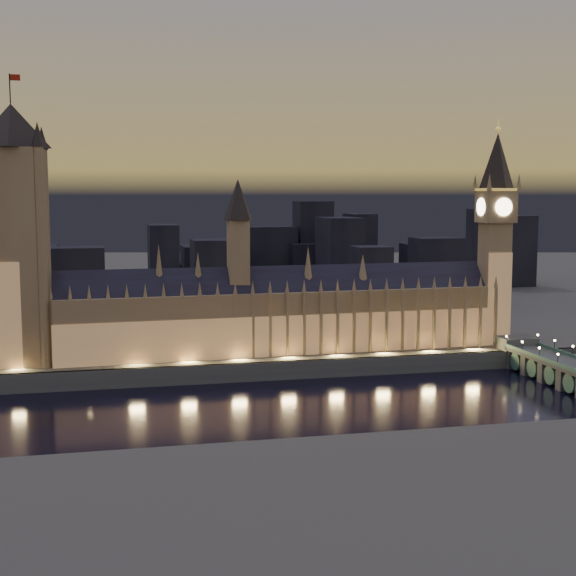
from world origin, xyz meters
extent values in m
plane|color=black|center=(0.00, 0.00, 0.00)|extent=(2000.00, 2000.00, 0.00)
cube|color=#53483F|center=(0.00, 520.00, 4.00)|extent=(2000.00, 960.00, 8.00)
cube|color=#444A4A|center=(0.00, 41.00, 4.00)|extent=(2000.00, 2.50, 8.00)
cube|color=#996D48|center=(3.94, 62.00, 22.00)|extent=(200.61, 27.54, 28.00)
cube|color=tan|center=(3.94, 51.75, 17.00)|extent=(200.00, 0.50, 18.00)
cube|color=black|center=(3.94, 62.00, 39.00)|extent=(200.47, 23.81, 16.26)
cube|color=#996D48|center=(-16.06, 62.00, 52.00)|extent=(9.00, 9.00, 32.00)
cone|color=black|center=(-16.06, 62.00, 77.00)|extent=(13.00, 13.00, 18.00)
cube|color=#996D48|center=(-96.06, 51.40, 22.00)|extent=(1.20, 1.20, 28.00)
cone|color=#996D48|center=(-96.06, 52.00, 39.00)|extent=(2.00, 2.00, 6.00)
cube|color=#996D48|center=(-88.36, 51.40, 22.00)|extent=(1.20, 1.20, 28.00)
cone|color=#996D48|center=(-88.36, 52.00, 39.00)|extent=(2.00, 2.00, 6.00)
cube|color=#996D48|center=(-80.67, 51.40, 22.00)|extent=(1.20, 1.20, 28.00)
cone|color=#996D48|center=(-80.67, 52.00, 39.00)|extent=(2.00, 2.00, 6.00)
cube|color=#996D48|center=(-72.98, 51.40, 22.00)|extent=(1.20, 1.20, 28.00)
cone|color=#996D48|center=(-72.98, 52.00, 39.00)|extent=(2.00, 2.00, 6.00)
cube|color=#996D48|center=(-65.29, 51.40, 22.00)|extent=(1.20, 1.20, 28.00)
cone|color=#996D48|center=(-65.29, 52.00, 39.00)|extent=(2.00, 2.00, 6.00)
cube|color=#996D48|center=(-57.59, 51.40, 22.00)|extent=(1.20, 1.20, 28.00)
cone|color=#996D48|center=(-57.59, 52.00, 39.00)|extent=(2.00, 2.00, 6.00)
cube|color=#996D48|center=(-49.90, 51.40, 22.00)|extent=(1.20, 1.20, 28.00)
cone|color=#996D48|center=(-49.90, 52.00, 39.00)|extent=(2.00, 2.00, 6.00)
cube|color=#996D48|center=(-42.21, 51.40, 22.00)|extent=(1.20, 1.20, 28.00)
cone|color=#996D48|center=(-42.21, 52.00, 39.00)|extent=(2.00, 2.00, 6.00)
cube|color=#996D48|center=(-34.52, 51.40, 22.00)|extent=(1.20, 1.20, 28.00)
cone|color=#996D48|center=(-34.52, 52.00, 39.00)|extent=(2.00, 2.00, 6.00)
cube|color=#996D48|center=(-26.83, 51.40, 22.00)|extent=(1.20, 1.20, 28.00)
cone|color=#996D48|center=(-26.83, 52.00, 39.00)|extent=(2.00, 2.00, 6.00)
cube|color=#996D48|center=(-19.13, 51.40, 22.00)|extent=(1.20, 1.20, 28.00)
cone|color=#996D48|center=(-19.13, 52.00, 39.00)|extent=(2.00, 2.00, 6.00)
cube|color=#996D48|center=(-11.44, 51.40, 22.00)|extent=(1.20, 1.20, 28.00)
cone|color=#996D48|center=(-11.44, 52.00, 39.00)|extent=(2.00, 2.00, 6.00)
cube|color=#996D48|center=(-3.75, 51.40, 22.00)|extent=(1.20, 1.20, 28.00)
cone|color=#996D48|center=(-3.75, 52.00, 39.00)|extent=(2.00, 2.00, 6.00)
cube|color=#996D48|center=(3.94, 51.40, 22.00)|extent=(1.20, 1.20, 28.00)
cone|color=#996D48|center=(3.94, 52.00, 39.00)|extent=(2.00, 2.00, 6.00)
cube|color=#996D48|center=(11.64, 51.40, 22.00)|extent=(1.20, 1.20, 28.00)
cone|color=#996D48|center=(11.64, 52.00, 39.00)|extent=(2.00, 2.00, 6.00)
cube|color=#996D48|center=(19.33, 51.40, 22.00)|extent=(1.20, 1.20, 28.00)
cone|color=#996D48|center=(19.33, 52.00, 39.00)|extent=(2.00, 2.00, 6.00)
cube|color=#996D48|center=(27.02, 51.40, 22.00)|extent=(1.20, 1.20, 28.00)
cone|color=#996D48|center=(27.02, 52.00, 39.00)|extent=(2.00, 2.00, 6.00)
cube|color=#996D48|center=(34.71, 51.40, 22.00)|extent=(1.20, 1.20, 28.00)
cone|color=#996D48|center=(34.71, 52.00, 39.00)|extent=(2.00, 2.00, 6.00)
cube|color=#996D48|center=(42.41, 51.40, 22.00)|extent=(1.20, 1.20, 28.00)
cone|color=#996D48|center=(42.41, 52.00, 39.00)|extent=(2.00, 2.00, 6.00)
cube|color=#996D48|center=(50.10, 51.40, 22.00)|extent=(1.20, 1.20, 28.00)
cone|color=#996D48|center=(50.10, 52.00, 39.00)|extent=(2.00, 2.00, 6.00)
cube|color=#996D48|center=(57.79, 51.40, 22.00)|extent=(1.20, 1.20, 28.00)
cone|color=#996D48|center=(57.79, 52.00, 39.00)|extent=(2.00, 2.00, 6.00)
cube|color=#996D48|center=(65.48, 51.40, 22.00)|extent=(1.20, 1.20, 28.00)
cone|color=#996D48|center=(65.48, 52.00, 39.00)|extent=(2.00, 2.00, 6.00)
cube|color=#996D48|center=(73.17, 51.40, 22.00)|extent=(1.20, 1.20, 28.00)
cone|color=#996D48|center=(73.17, 52.00, 39.00)|extent=(2.00, 2.00, 6.00)
cube|color=#996D48|center=(80.87, 51.40, 22.00)|extent=(1.20, 1.20, 28.00)
cone|color=#996D48|center=(80.87, 52.00, 39.00)|extent=(2.00, 2.00, 6.00)
cube|color=#996D48|center=(88.56, 51.40, 22.00)|extent=(1.20, 1.20, 28.00)
cone|color=#996D48|center=(88.56, 52.00, 39.00)|extent=(2.00, 2.00, 6.00)
cube|color=#996D48|center=(96.25, 51.40, 22.00)|extent=(1.20, 1.20, 28.00)
cone|color=#996D48|center=(96.25, 52.00, 39.00)|extent=(2.00, 2.00, 6.00)
cube|color=#996D48|center=(103.94, 51.40, 22.00)|extent=(1.20, 1.20, 28.00)
cone|color=#996D48|center=(103.94, 52.00, 39.00)|extent=(2.00, 2.00, 6.00)
cone|color=#996D48|center=(-51.06, 62.00, 49.00)|extent=(4.40, 4.40, 18.00)
cone|color=#996D48|center=(-34.06, 62.00, 47.00)|extent=(4.40, 4.40, 14.00)
cone|color=#996D48|center=(15.94, 62.00, 48.00)|extent=(4.40, 4.40, 16.00)
cone|color=#996D48|center=(41.94, 62.00, 46.00)|extent=(4.40, 4.40, 12.00)
cube|color=#996D48|center=(-110.00, 62.00, 53.12)|extent=(25.00, 25.00, 90.24)
cube|color=tan|center=(-110.00, 50.80, 30.00)|extent=(22.00, 0.50, 44.00)
cone|color=black|center=(-110.00, 62.00, 107.24)|extent=(31.68, 31.68, 18.00)
cylinder|color=black|center=(-110.00, 62.00, 122.24)|extent=(0.50, 0.50, 12.00)
cube|color=#AF200F|center=(-107.80, 62.00, 126.74)|extent=(4.00, 0.15, 2.50)
cylinder|color=#996D48|center=(-99.00, 51.00, 53.12)|extent=(4.40, 4.40, 90.24)
cone|color=black|center=(-99.00, 51.00, 103.24)|extent=(5.20, 5.20, 10.00)
cylinder|color=#996D48|center=(-99.00, 73.00, 53.12)|extent=(4.40, 4.40, 90.24)
cone|color=black|center=(-99.00, 73.00, 103.24)|extent=(5.20, 5.20, 10.00)
cube|color=#996D48|center=(108.00, 62.00, 36.99)|extent=(12.32, 12.32, 57.98)
cube|color=tan|center=(108.00, 55.80, 30.00)|extent=(12.00, 0.50, 44.00)
cube|color=#996D48|center=(108.00, 62.00, 73.47)|extent=(15.00, 15.00, 14.99)
cube|color=#F2C64C|center=(108.00, 62.00, 81.57)|extent=(15.75, 15.75, 1.20)
cone|color=black|center=(108.00, 62.00, 95.17)|extent=(18.00, 18.00, 26.00)
sphere|color=#F2C64C|center=(108.00, 62.00, 109.67)|extent=(2.80, 2.80, 2.80)
cylinder|color=#F2C64C|center=(108.00, 62.00, 112.17)|extent=(0.40, 0.40, 5.00)
cylinder|color=#FFF2BF|center=(108.00, 54.25, 73.47)|extent=(8.40, 0.50, 8.40)
cylinder|color=#FFF2BF|center=(108.00, 69.75, 73.47)|extent=(8.40, 0.50, 8.40)
cylinder|color=#FFF2BF|center=(100.25, 62.00, 73.47)|extent=(0.50, 8.40, 8.40)
cylinder|color=#FFF2BF|center=(115.75, 62.00, 73.47)|extent=(0.50, 8.40, 8.40)
cone|color=#996D48|center=(100.50, 54.50, 84.97)|extent=(2.60, 2.60, 8.00)
cone|color=#996D48|center=(100.50, 69.50, 84.97)|extent=(2.60, 2.60, 8.00)
cone|color=#996D48|center=(115.50, 54.50, 84.97)|extent=(2.60, 2.60, 8.00)
cone|color=#996D48|center=(115.50, 69.50, 84.97)|extent=(2.60, 2.60, 8.00)
cube|color=#2D5A57|center=(103.81, -10.00, 10.90)|extent=(0.80, 100.00, 1.60)
cube|color=#444A4A|center=(111.69, 45.00, 8.75)|extent=(16.56, 12.00, 9.50)
cube|color=#444A4A|center=(111.69, -2.86, 4.35)|extent=(14.91, 4.00, 9.50)
cylinder|color=black|center=(103.81, -2.86, 12.70)|extent=(0.30, 0.30, 4.40)
sphere|color=#FFD88C|center=(103.81, -2.86, 15.00)|extent=(1.00, 1.00, 1.00)
cube|color=#444A4A|center=(111.69, 11.43, 4.35)|extent=(14.91, 4.00, 9.50)
cylinder|color=black|center=(103.81, 11.43, 12.70)|extent=(0.30, 0.30, 4.40)
sphere|color=#FFD88C|center=(103.81, 11.43, 15.00)|extent=(1.00, 1.00, 1.00)
cylinder|color=black|center=(119.57, 11.43, 12.70)|extent=(0.30, 0.30, 4.40)
sphere|color=#FFD88C|center=(119.57, 11.43, 15.00)|extent=(1.00, 1.00, 1.00)
cube|color=#444A4A|center=(111.69, 25.71, 4.35)|extent=(14.91, 4.00, 9.50)
cylinder|color=black|center=(103.81, 25.71, 12.70)|extent=(0.30, 0.30, 4.40)
sphere|color=#FFD88C|center=(103.81, 25.71, 15.00)|extent=(1.00, 1.00, 1.00)
cylinder|color=black|center=(119.57, 25.71, 12.70)|extent=(0.30, 0.30, 4.40)
sphere|color=#FFD88C|center=(119.57, 25.71, 15.00)|extent=(1.00, 1.00, 1.00)
cube|color=#444A4A|center=(111.69, 40.00, 4.35)|extent=(14.91, 4.00, 9.50)
cylinder|color=black|center=(103.81, 40.00, 12.70)|extent=(0.30, 0.30, 4.40)
sphere|color=#FFD88C|center=(103.81, 40.00, 15.00)|extent=(1.00, 1.00, 1.00)
cylinder|color=black|center=(119.57, 40.00, 12.70)|extent=(0.30, 0.30, 4.40)
sphere|color=#FFD88C|center=(119.57, 40.00, 15.00)|extent=(1.00, 1.00, 1.00)
cylinder|color=#2D5A57|center=(111.69, 4.29, 4.70)|extent=(14.58, 8.00, 8.00)
cylinder|color=#2D5A57|center=(111.69, 18.57, 4.70)|extent=(14.58, 8.00, 8.00)
cylinder|color=#2D5A57|center=(111.69, 32.86, 4.70)|extent=(14.58, 8.00, 8.00)
cube|color=black|center=(57.36, 130.59, 17.70)|extent=(19.03, 19.80, 19.39)
cube|color=black|center=(231.47, 284.12, 35.60)|extent=(42.59, 22.95, 55.20)
cube|color=black|center=(73.18, 142.01, 29.09)|extent=(19.65, 20.18, 42.18)
cube|color=black|center=(67.97, 287.29, 25.82)|extent=(19.44, 30.73, 35.64)
cube|color=black|center=(45.67, 293.60, 31.91)|extent=(37.76, 19.44, 47.82)
cube|color=black|center=(-36.41, 249.55, 33.81)|extent=(18.99, 34.57, 51.62)
cube|color=black|center=(-16.13, 157.00, 31.15)|extent=(21.11, 25.14, 46.30)
cube|color=black|center=(-93.44, 168.67, 29.23)|extent=(38.19, 23.57, 42.45)
cube|color=black|center=(174.70, 282.97, 18.37)|extent=(43.78, 39.06, 20.75)
cube|color=black|center=(-118.01, 315.96, 25.45)|extent=(19.72, 40.72, 34.91)
cube|color=black|center=(1.32, 279.78, 25.66)|extent=(44.53, 36.65, 35.32)
cube|color=black|center=(-16.24, 299.85, 18.58)|extent=(40.45, 27.15, 21.16)
cube|color=black|center=(-128.51, 158.07, 27.60)|extent=(24.19, 23.03, 39.20)
cube|color=black|center=(85.01, 245.55, 35.82)|extent=(24.63, 41.01, 55.64)
cube|color=black|center=(57.87, 174.58, 19.29)|extent=(44.15, 42.43, 22.58)
cube|color=black|center=(133.08, 189.31, 30.01)|extent=(30.39, 22.61, 44.01)
cube|color=black|center=(151.79, 259.49, 25.91)|extent=(28.33, 19.81, 35.82)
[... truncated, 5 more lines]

